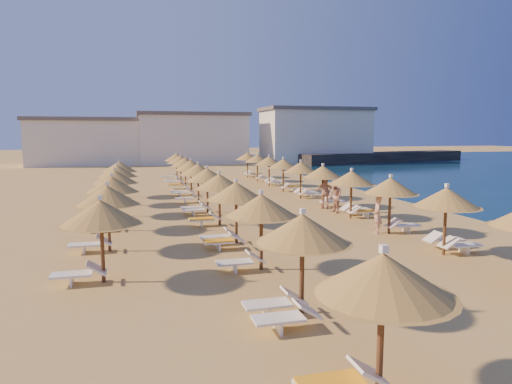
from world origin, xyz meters
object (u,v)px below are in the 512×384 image
object	(u,v)px
parasol_row_west	(207,175)
beachgoer_a	(377,215)
beachgoer_c	(325,193)
beachgoer_b	(335,196)
parasol_row_east	(323,173)
jetty	(384,157)

from	to	relation	value
parasol_row_west	beachgoer_a	bearing A→B (deg)	-48.64
beachgoer_c	beachgoer_b	bearing A→B (deg)	-51.72
beachgoer_b	beachgoer_c	distance (m)	1.57
parasol_row_east	beachgoer_a	xyz separation A→B (m)	(-0.52, -7.36, -1.26)
parasol_row_east	beachgoer_b	distance (m)	2.35
jetty	parasol_row_east	distance (m)	45.02
parasol_row_east	parasol_row_west	distance (m)	6.99
parasol_row_east	beachgoer_b	xyz separation A→B (m)	(-0.13, -2.04, -1.17)
jetty	beachgoer_b	xyz separation A→B (m)	(-26.07, -38.81, 0.18)
jetty	beachgoer_a	bearing A→B (deg)	-134.75
beachgoer_c	jetty	bearing A→B (deg)	96.75
parasol_row_west	beachgoer_b	size ratio (longest dim) A/B	21.46
parasol_row_east	beachgoer_a	size ratio (longest dim) A/B	23.99
beachgoer_a	beachgoer_b	xyz separation A→B (m)	(0.39, 5.32, 0.10)
beachgoer_b	beachgoer_a	bearing A→B (deg)	-8.80
beachgoer_b	parasol_row_east	bearing A→B (deg)	171.80
jetty	beachgoer_a	xyz separation A→B (m)	(-26.46, -44.13, 0.08)
beachgoer_b	jetty	bearing A→B (deg)	141.50
beachgoer_a	beachgoer_c	size ratio (longest dim) A/B	0.88
jetty	beachgoer_a	world-z (taller)	beachgoer_a
jetty	parasol_row_west	world-z (taller)	parasol_row_west
parasol_row_east	parasol_row_west	bearing A→B (deg)	180.00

